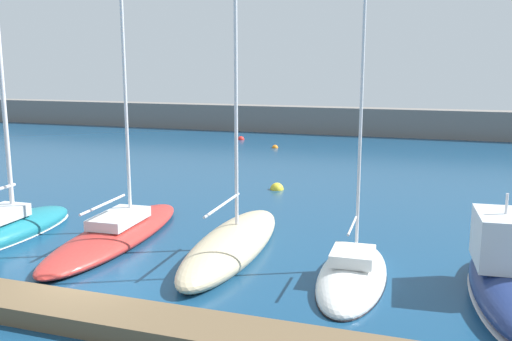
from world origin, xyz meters
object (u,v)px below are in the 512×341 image
object	(u,v)px
sailboat_red_third	(116,231)
mooring_buoy_yellow	(277,189)
sailboat_sand_fourth	(233,243)
mooring_buoy_red	(241,140)
sailboat_teal_second	(8,228)
sailboat_white_fifth	(352,274)
motorboat_navy_sixth	(504,275)
mooring_buoy_orange	(275,148)

from	to	relation	value
sailboat_red_third	mooring_buoy_yellow	world-z (taller)	sailboat_red_third
sailboat_sand_fourth	mooring_buoy_red	distance (m)	31.04
mooring_buoy_red	mooring_buoy_yellow	size ratio (longest dim) A/B	0.87
sailboat_teal_second	sailboat_white_fifth	size ratio (longest dim) A/B	0.87
sailboat_white_fifth	motorboat_navy_sixth	world-z (taller)	sailboat_white_fifth
sailboat_red_third	mooring_buoy_red	bearing A→B (deg)	7.44
sailboat_sand_fourth	sailboat_white_fifth	distance (m)	4.68
mooring_buoy_yellow	mooring_buoy_red	bearing A→B (deg)	115.65
sailboat_white_fifth	mooring_buoy_yellow	world-z (taller)	sailboat_white_fifth
sailboat_teal_second	motorboat_navy_sixth	distance (m)	18.06
motorboat_navy_sixth	mooring_buoy_orange	xyz separation A→B (m)	(-14.92, 26.45, -0.69)
motorboat_navy_sixth	mooring_buoy_yellow	xyz separation A→B (m)	(-10.34, 11.64, -0.69)
mooring_buoy_yellow	sailboat_sand_fourth	bearing A→B (deg)	-82.07
motorboat_navy_sixth	mooring_buoy_orange	size ratio (longest dim) A/B	13.59
mooring_buoy_red	sailboat_sand_fourth	bearing A→B (deg)	-70.31
sailboat_red_third	sailboat_white_fifth	size ratio (longest dim) A/B	1.24
mooring_buoy_orange	sailboat_white_fifth	bearing A→B (deg)	-68.31
sailboat_white_fifth	mooring_buoy_orange	bearing A→B (deg)	19.42
motorboat_navy_sixth	sailboat_teal_second	bearing A→B (deg)	84.72
sailboat_red_third	mooring_buoy_red	world-z (taller)	sailboat_red_third
sailboat_sand_fourth	mooring_buoy_red	bearing A→B (deg)	17.54
mooring_buoy_orange	mooring_buoy_red	xyz separation A→B (m)	(-4.42, 3.92, 0.00)
motorboat_navy_sixth	sailboat_sand_fourth	bearing A→B (deg)	77.98
mooring_buoy_orange	mooring_buoy_yellow	world-z (taller)	mooring_buoy_yellow
sailboat_teal_second	sailboat_red_third	size ratio (longest dim) A/B	0.70
motorboat_navy_sixth	sailboat_white_fifth	bearing A→B (deg)	86.27
sailboat_red_third	mooring_buoy_orange	distance (m)	25.38
mooring_buoy_red	mooring_buoy_yellow	bearing A→B (deg)	-64.35
sailboat_red_third	mooring_buoy_yellow	xyz separation A→B (m)	(3.33, 10.54, -0.35)
sailboat_teal_second	sailboat_red_third	distance (m)	4.47
sailboat_sand_fourth	motorboat_navy_sixth	distance (m)	8.96
mooring_buoy_orange	mooring_buoy_yellow	size ratio (longest dim) A/B	0.69
sailboat_white_fifth	motorboat_navy_sixth	bearing A→B (deg)	-91.32
sailboat_white_fifth	mooring_buoy_yellow	distance (m)	13.15
sailboat_teal_second	sailboat_white_fifth	xyz separation A→B (m)	(13.69, -0.26, -0.14)
sailboat_white_fifth	sailboat_sand_fourth	bearing A→B (deg)	72.64
sailboat_sand_fourth	sailboat_white_fifth	bearing A→B (deg)	-107.25
sailboat_white_fifth	mooring_buoy_red	world-z (taller)	sailboat_white_fifth
mooring_buoy_red	mooring_buoy_yellow	xyz separation A→B (m)	(8.99, -18.73, 0.00)
mooring_buoy_red	sailboat_red_third	bearing A→B (deg)	-79.05
sailboat_sand_fourth	sailboat_white_fifth	world-z (taller)	sailboat_sand_fourth
sailboat_teal_second	motorboat_navy_sixth	xyz separation A→B (m)	(18.06, -0.19, 0.37)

